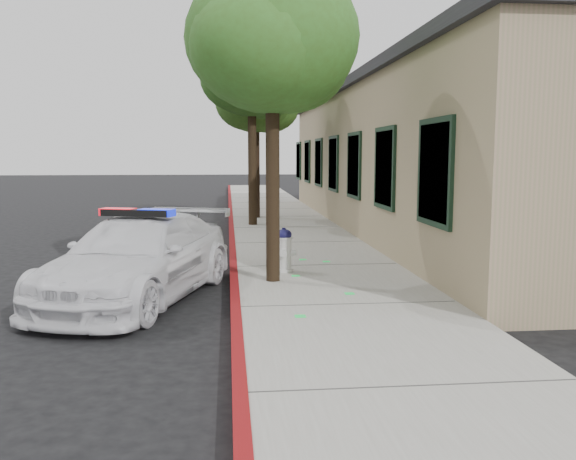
% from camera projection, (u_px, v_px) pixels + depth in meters
% --- Properties ---
extents(ground, '(120.00, 120.00, 0.00)m').
position_uv_depth(ground, '(231.00, 318.00, 8.22)').
color(ground, black).
rests_on(ground, ground).
extents(sidewalk, '(3.20, 60.00, 0.15)m').
position_uv_depth(sidewalk, '(315.00, 269.00, 11.33)').
color(sidewalk, gray).
rests_on(sidewalk, ground).
extents(red_curb, '(0.14, 60.00, 0.16)m').
position_uv_depth(red_curb, '(234.00, 270.00, 11.18)').
color(red_curb, maroon).
rests_on(red_curb, ground).
extents(clapboard_building, '(7.30, 20.89, 4.24)m').
position_uv_depth(clapboard_building, '(458.00, 158.00, 17.50)').
color(clapboard_building, '#9A7E64').
rests_on(clapboard_building, ground).
extents(police_car, '(3.11, 4.78, 1.41)m').
position_uv_depth(police_car, '(139.00, 258.00, 9.19)').
color(police_car, silver).
rests_on(police_car, ground).
extents(fire_hydrant, '(0.45, 0.39, 0.79)m').
position_uv_depth(fire_hydrant, '(284.00, 250.00, 10.63)').
color(fire_hydrant, silver).
rests_on(fire_hydrant, sidewalk).
extents(street_tree_near, '(2.77, 2.91, 5.07)m').
position_uv_depth(street_tree_near, '(273.00, 46.00, 9.45)').
color(street_tree_near, black).
rests_on(street_tree_near, sidewalk).
extents(street_tree_mid, '(3.01, 3.07, 5.71)m').
position_uv_depth(street_tree_mid, '(252.00, 77.00, 17.38)').
color(street_tree_mid, black).
rests_on(street_tree_mid, sidewalk).
extents(street_tree_far, '(2.79, 2.70, 5.06)m').
position_uv_depth(street_tree_far, '(257.00, 101.00, 19.44)').
color(street_tree_far, black).
rests_on(street_tree_far, sidewalk).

